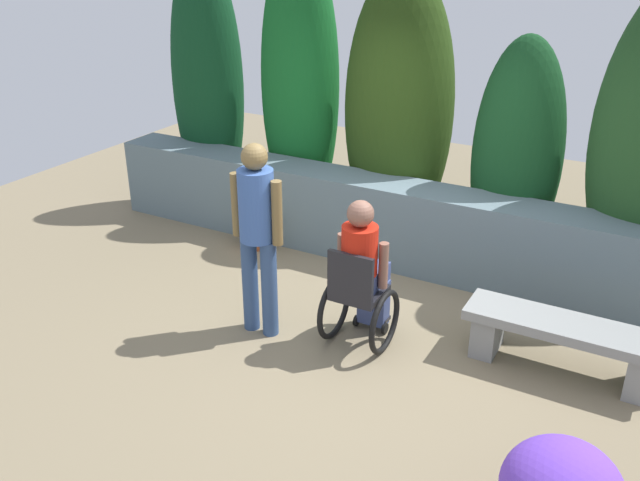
{
  "coord_description": "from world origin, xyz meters",
  "views": [
    {
      "loc": [
        2.24,
        -4.75,
        3.3
      ],
      "look_at": [
        -0.34,
        -0.09,
        0.85
      ],
      "focal_mm": 38.64,
      "sensor_mm": 36.0,
      "label": 1
    }
  ],
  "objects_px": {
    "person_standing_companion": "(257,228)",
    "flower_pot_terracotta_by_wall": "(254,224)",
    "stone_bench": "(563,339)",
    "person_in_wheelchair": "(362,278)"
  },
  "relations": [
    {
      "from": "stone_bench",
      "to": "person_in_wheelchair",
      "type": "relative_size",
      "value": 1.17
    },
    {
      "from": "person_standing_companion",
      "to": "stone_bench",
      "type": "bearing_deg",
      "value": 3.48
    },
    {
      "from": "person_in_wheelchair",
      "to": "person_standing_companion",
      "type": "height_order",
      "value": "person_standing_companion"
    },
    {
      "from": "flower_pot_terracotta_by_wall",
      "to": "person_in_wheelchair",
      "type": "bearing_deg",
      "value": -31.71
    },
    {
      "from": "flower_pot_terracotta_by_wall",
      "to": "person_standing_companion",
      "type": "bearing_deg",
      "value": -54.25
    },
    {
      "from": "person_standing_companion",
      "to": "flower_pot_terracotta_by_wall",
      "type": "xyz_separation_m",
      "value": [
        -1.03,
        1.43,
        -0.72
      ]
    },
    {
      "from": "person_standing_companion",
      "to": "flower_pot_terracotta_by_wall",
      "type": "relative_size",
      "value": 3.38
    },
    {
      "from": "stone_bench",
      "to": "flower_pot_terracotta_by_wall",
      "type": "relative_size",
      "value": 3.05
    },
    {
      "from": "person_in_wheelchair",
      "to": "person_standing_companion",
      "type": "bearing_deg",
      "value": -157.35
    },
    {
      "from": "stone_bench",
      "to": "person_in_wheelchair",
      "type": "distance_m",
      "value": 1.68
    }
  ]
}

